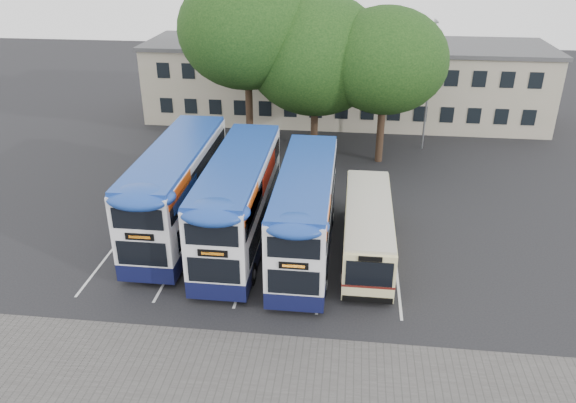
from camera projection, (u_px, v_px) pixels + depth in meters
The scene contains 12 objects.
ground at pixel (323, 308), 23.69m from camera, with size 120.00×120.00×0.00m, color black.
paving_strip at pixel (257, 391), 19.43m from camera, with size 40.00×6.00×0.01m, color #595654.
bay_lines at pixel (255, 243), 28.55m from camera, with size 14.12×11.00×0.01m.
depot_building at pixel (344, 80), 46.43m from camera, with size 32.40×8.40×6.20m.
lamp_post at pixel (429, 79), 38.68m from camera, with size 0.25×1.05×9.06m.
tree_left at pixel (247, 30), 36.62m from camera, with size 9.05×9.05×12.34m.
tree_mid at pixel (316, 55), 37.33m from camera, with size 9.40×9.40×10.89m.
tree_right at pixel (386, 61), 35.76m from camera, with size 7.96×7.96×10.25m.
bus_dd_left at pixel (178, 186), 28.78m from camera, with size 2.69×11.09×4.62m.
bus_dd_mid at pixel (239, 198), 27.57m from camera, with size 2.65×10.94×4.56m.
bus_dd_right at pixel (305, 209), 26.74m from camera, with size 2.53×10.44×4.35m.
bus_single at pixel (368, 226), 27.09m from camera, with size 2.26×8.89×2.65m.
Camera 1 is at (0.78, -19.39, 14.40)m, focal length 35.00 mm.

